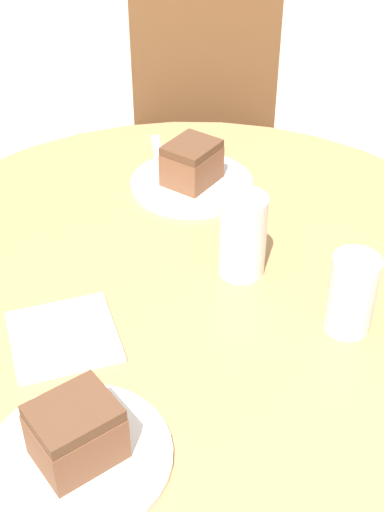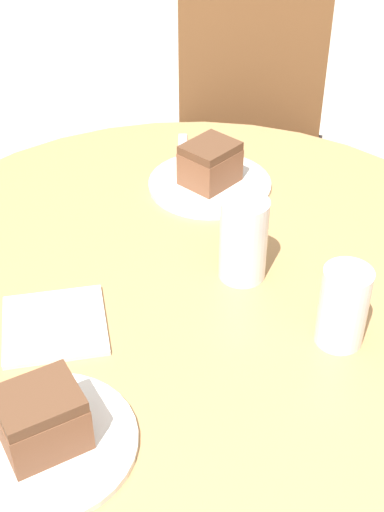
{
  "view_description": "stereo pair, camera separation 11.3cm",
  "coord_description": "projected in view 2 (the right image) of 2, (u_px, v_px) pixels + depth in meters",
  "views": [
    {
      "loc": [
        -0.07,
        -0.9,
        1.47
      ],
      "look_at": [
        0.0,
        0.0,
        0.78
      ],
      "focal_mm": 50.0,
      "sensor_mm": 36.0,
      "label": 1
    },
    {
      "loc": [
        0.05,
        -0.9,
        1.47
      ],
      "look_at": [
        0.0,
        0.0,
        0.78
      ],
      "focal_mm": 50.0,
      "sensor_mm": 36.0,
      "label": 2
    }
  ],
  "objects": [
    {
      "name": "glass_water",
      "position": [
        343.0,
        310.0,
        1.0
      ],
      "size": [
        0.07,
        0.07,
        0.13
      ],
      "color": "silver",
      "rests_on": "table"
    },
    {
      "name": "cake_slice_near",
      "position": [
        210.0,
        163.0,
        1.34
      ],
      "size": [
        0.13,
        0.13,
        0.08
      ],
      "rotation": [
        0.0,
        0.0,
        2.45
      ],
      "color": "brown",
      "rests_on": "plate_near"
    },
    {
      "name": "plate_far",
      "position": [
        46.0,
        443.0,
        0.88
      ],
      "size": [
        0.23,
        0.23,
        0.01
      ],
      "color": "silver",
      "rests_on": "table"
    },
    {
      "name": "chair",
      "position": [
        244.0,
        138.0,
        2.06
      ],
      "size": [
        0.5,
        0.49,
        0.95
      ],
      "rotation": [
        0.0,
        0.0,
        -0.13
      ],
      "color": "brown",
      "rests_on": "ground_plane"
    },
    {
      "name": "fork",
      "position": [
        183.0,
        152.0,
        1.47
      ],
      "size": [
        0.03,
        0.15,
        0.0
      ],
      "rotation": [
        0.0,
        0.0,
        1.63
      ],
      "color": "silver",
      "rests_on": "table"
    },
    {
      "name": "napkin_stack",
      "position": [
        55.0,
        325.0,
        1.05
      ],
      "size": [
        0.18,
        0.18,
        0.01
      ],
      "rotation": [
        0.0,
        0.0,
        0.25
      ],
      "color": "silver",
      "rests_on": "table"
    },
    {
      "name": "plate_near",
      "position": [
        210.0,
        184.0,
        1.37
      ],
      "size": [
        0.24,
        0.24,
        0.01
      ],
      "color": "silver",
      "rests_on": "table"
    },
    {
      "name": "table",
      "position": [
        192.0,
        346.0,
        1.25
      ],
      "size": [
        1.1,
        1.1,
        0.74
      ],
      "color": "tan",
      "rests_on": "ground_plane"
    },
    {
      "name": "glass_lemonade",
      "position": [
        243.0,
        244.0,
        1.12
      ],
      "size": [
        0.08,
        0.08,
        0.14
      ],
      "color": "beige",
      "rests_on": "table"
    },
    {
      "name": "cake_slice_far",
      "position": [
        42.0,
        419.0,
        0.85
      ],
      "size": [
        0.13,
        0.12,
        0.08
      ],
      "rotation": [
        0.0,
        0.0,
        2.14
      ],
      "color": "brown",
      "rests_on": "plate_far"
    }
  ]
}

